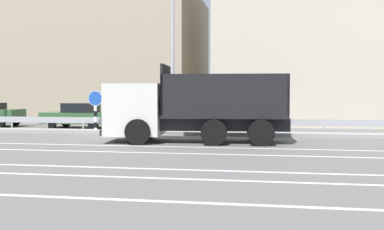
# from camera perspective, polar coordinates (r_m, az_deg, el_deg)

# --- Properties ---
(ground_plane) EXTENTS (320.00, 320.00, 0.00)m
(ground_plane) POSITION_cam_1_polar(r_m,az_deg,el_deg) (20.69, -9.20, -2.99)
(ground_plane) COLOR #605E5B
(lane_strip_0) EXTENTS (56.92, 0.16, 0.01)m
(lane_strip_0) POSITION_cam_1_polar(r_m,az_deg,el_deg) (17.27, -0.20, -4.09)
(lane_strip_0) COLOR silver
(lane_strip_0) RESTS_ON ground_plane
(lane_strip_1) EXTENTS (56.92, 0.16, 0.01)m
(lane_strip_1) POSITION_cam_1_polar(r_m,az_deg,el_deg) (15.48, -1.35, -4.90)
(lane_strip_1) COLOR silver
(lane_strip_1) RESTS_ON ground_plane
(lane_strip_2) EXTENTS (56.92, 0.16, 0.01)m
(lane_strip_2) POSITION_cam_1_polar(r_m,az_deg,el_deg) (12.37, -4.17, -6.85)
(lane_strip_2) COLOR silver
(lane_strip_2) RESTS_ON ground_plane
(lane_strip_3) EXTENTS (56.92, 0.16, 0.01)m
(lane_strip_3) POSITION_cam_1_polar(r_m,az_deg,el_deg) (11.14, -5.76, -7.93)
(lane_strip_3) COLOR silver
(lane_strip_3) RESTS_ON ground_plane
(lane_strip_4) EXTENTS (56.92, 0.16, 0.01)m
(lane_strip_4) POSITION_cam_1_polar(r_m,az_deg,el_deg) (9.02, -9.63, -10.52)
(lane_strip_4) COLOR silver
(lane_strip_4) RESTS_ON ground_plane
(median_island) EXTENTS (31.30, 1.10, 0.18)m
(median_island) POSITION_cam_1_polar(r_m,az_deg,el_deg) (22.98, -7.26, -2.18)
(median_island) COLOR gray
(median_island) RESTS_ON ground_plane
(median_guardrail) EXTENTS (56.92, 0.09, 0.78)m
(median_guardrail) POSITION_cam_1_polar(r_m,az_deg,el_deg) (23.75, -6.68, -0.86)
(median_guardrail) COLOR #9EA0A5
(median_guardrail) RESTS_ON ground_plane
(dump_truck) EXTENTS (7.80, 3.15, 3.26)m
(dump_truck) POSITION_cam_1_polar(r_m,az_deg,el_deg) (19.05, -2.40, 0.34)
(dump_truck) COLOR silver
(dump_truck) RESTS_ON ground_plane
(median_road_sign) EXTENTS (0.79, 0.16, 2.20)m
(median_road_sign) POSITION_cam_1_polar(r_m,az_deg,el_deg) (23.61, -12.17, 0.57)
(median_road_sign) COLOR white
(median_road_sign) RESTS_ON ground_plane
(street_lamp_2) EXTENTS (0.70, 2.74, 10.53)m
(street_lamp_2) POSITION_cam_1_polar(r_m,az_deg,el_deg) (22.52, -2.57, 12.38)
(street_lamp_2) COLOR #ADADB2
(street_lamp_2) RESTS_ON ground_plane
(parked_car_3) EXTENTS (4.30, 2.12, 1.49)m
(parked_car_3) POSITION_cam_1_polar(r_m,az_deg,el_deg) (27.36, -14.09, -0.07)
(parked_car_3) COLOR #335B33
(parked_car_3) RESTS_ON ground_plane
(parked_car_4) EXTENTS (4.01, 2.20, 1.35)m
(parked_car_4) POSITION_cam_1_polar(r_m,az_deg,el_deg) (25.91, -4.14, -0.26)
(parked_car_4) COLOR silver
(parked_car_4) RESTS_ON ground_plane
(background_building_0) EXTENTS (20.78, 14.22, 10.35)m
(background_building_0) POSITION_cam_1_polar(r_m,az_deg,el_deg) (40.65, -14.03, 7.08)
(background_building_0) COLOR tan
(background_building_0) RESTS_ON ground_plane
(background_building_1) EXTENTS (21.02, 13.65, 12.29)m
(background_building_1) POSITION_cam_1_polar(r_m,az_deg,el_deg) (35.02, 21.41, 9.28)
(background_building_1) COLOR beige
(background_building_1) RESTS_ON ground_plane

